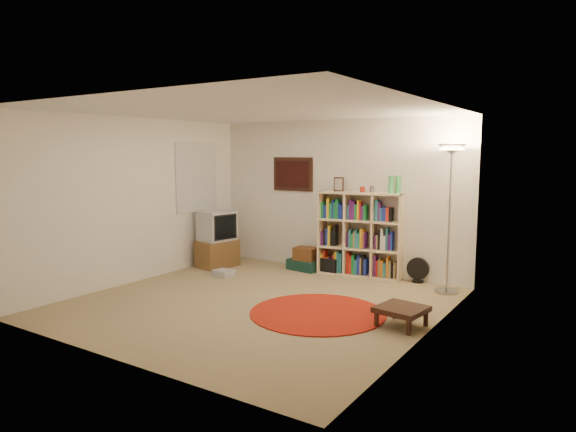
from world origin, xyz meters
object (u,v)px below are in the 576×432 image
at_px(suitcase, 305,265).
at_px(side_table, 401,310).
at_px(floor_fan, 418,270).
at_px(bookshelf, 359,235).
at_px(floor_lamp, 451,170).
at_px(tv_stand, 217,240).

relative_size(suitcase, side_table, 1.03).
height_order(floor_fan, suitcase, floor_fan).
relative_size(bookshelf, suitcase, 2.73).
distance_m(floor_lamp, tv_stand, 4.07).
bearing_deg(bookshelf, suitcase, -178.96).
xyz_separation_m(floor_fan, side_table, (0.50, -2.05, 0.00)).
bearing_deg(tv_stand, bookshelf, 27.77).
distance_m(floor_lamp, side_table, 2.31).
height_order(bookshelf, floor_lamp, floor_lamp).
bearing_deg(tv_stand, side_table, -7.85).
bearing_deg(floor_fan, suitcase, 179.21).
xyz_separation_m(bookshelf, tv_stand, (-2.35, -0.74, -0.19)).
bearing_deg(bookshelf, tv_stand, -169.90).
relative_size(tv_stand, suitcase, 1.64).
bearing_deg(side_table, floor_lamp, 89.08).
height_order(floor_lamp, tv_stand, floor_lamp).
xyz_separation_m(floor_fan, suitcase, (-1.89, -0.20, -0.11)).
bearing_deg(bookshelf, floor_lamp, -17.54).
distance_m(tv_stand, side_table, 4.02).
distance_m(bookshelf, tv_stand, 2.47).
height_order(bookshelf, suitcase, bookshelf).
height_order(floor_lamp, side_table, floor_lamp).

